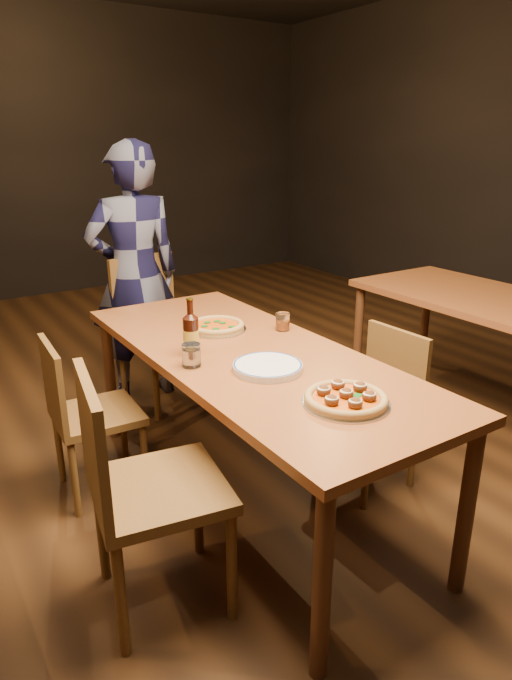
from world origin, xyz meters
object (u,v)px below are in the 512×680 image
chair_main_nw (160,487)px  pizza_meatball (346,398)px  chair_end (163,330)px  plate_stack (268,367)px  table_main (250,367)px  diner (135,275)px  pizza_margherita (217,326)px  chair_main_e (368,409)px  beer_bottle (191,335)px  water_glass (191,355)px  amber_glass (283,322)px  chair_main_sw (97,413)px

chair_main_nw → pizza_meatball: chair_main_nw is taller
chair_main_nw → chair_end: (0.73, 1.59, 0.01)m
pizza_meatball → plate_stack: size_ratio=1.11×
table_main → diner: (0.03, 1.41, 0.14)m
table_main → chair_end: (0.12, 1.22, -0.19)m
pizza_meatball → pizza_margherita: size_ratio=1.07×
chair_end → chair_main_e: bearing=-82.3°
chair_main_e → beer_bottle: (-0.78, 0.32, 0.43)m
pizza_margherita → beer_bottle: 0.36m
water_glass → pizza_margherita: bearing=48.3°
pizza_margherita → water_glass: water_glass is taller
chair_main_e → plate_stack: chair_main_e is taller
beer_bottle → amber_glass: 0.54m
chair_main_sw → chair_end: (0.69, 0.76, 0.08)m
pizza_meatball → chair_end: bearing=86.5°
table_main → chair_main_nw: 0.74m
chair_main_sw → beer_bottle: (0.34, -0.35, 0.43)m
amber_glass → chair_main_sw: bearing=161.7°
chair_main_nw → pizza_margherita: bearing=-32.1°
chair_end → beer_bottle: bearing=-116.6°
amber_glass → chair_main_e: bearing=-56.2°
pizza_meatball → pizza_margherita: bearing=88.5°
plate_stack → chair_main_nw: bearing=-165.1°
chair_end → diner: size_ratio=0.60×
pizza_meatball → pizza_margherita: 0.98m
beer_bottle → water_glass: 0.14m
chair_main_sw → beer_bottle: size_ratio=3.32×
pizza_margherita → diner: (-0.00, 1.06, 0.05)m
pizza_margherita → plate_stack: 0.58m
plate_stack → diner: size_ratio=0.17×
chair_end → pizza_margherita: size_ratio=3.35×
chair_main_nw → pizza_meatball: (0.62, -0.26, 0.29)m
pizza_meatball → plate_stack: bearing=98.0°
plate_stack → water_glass: bearing=138.7°
beer_bottle → chair_main_sw: bearing=134.6°
beer_bottle → pizza_margherita: bearing=42.7°
amber_glass → water_glass: bearing=-163.1°
chair_end → pizza_margherita: chair_end is taller
chair_main_nw → water_glass: bearing=-32.2°
plate_stack → water_glass: (-0.24, 0.21, 0.03)m
water_glass → chair_end: bearing=71.6°
plate_stack → diner: bearing=87.2°
water_glass → table_main: bearing=2.0°
chair_main_nw → amber_glass: bearing=-49.9°
chair_main_sw → chair_main_e: chair_main_sw is taller
chair_end → beer_bottle: (-0.35, -1.11, 0.35)m
table_main → water_glass: 0.32m
chair_main_nw → diner: (0.64, 1.78, 0.34)m
chair_end → pizza_meatball: chair_end is taller
chair_main_sw → pizza_margherita: bearing=-96.9°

